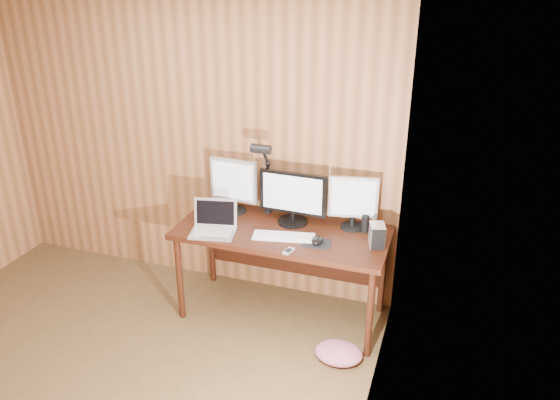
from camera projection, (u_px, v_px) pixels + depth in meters
The scene contains 14 objects.
room_shell at pixel (6, 254), 2.75m from camera, with size 4.00×4.00×4.00m.
desk at pixel (285, 240), 4.21m from camera, with size 1.60×0.70×0.75m.
monitor_center at pixel (293, 197), 4.13m from camera, with size 0.53×0.23×0.41m.
monitor_left at pixel (234, 184), 4.31m from camera, with size 0.39×0.19×0.44m.
monitor_right at pixel (353, 201), 4.05m from camera, with size 0.36×0.17×0.41m.
laptop at pixel (214, 224), 4.06m from camera, with size 0.37×0.31×0.23m.
keyboard at pixel (284, 236), 3.98m from camera, with size 0.47×0.22×0.02m.
mousepad at pixel (317, 243), 3.91m from camera, with size 0.20×0.16×0.00m, color black.
mouse at pixel (317, 240), 3.90m from camera, with size 0.08×0.12×0.04m, color black.
hard_drive at pixel (377, 235), 3.85m from camera, with size 0.14×0.17×0.16m.
phone at pixel (288, 251), 3.79m from camera, with size 0.07×0.11×0.01m.
speaker at pixel (365, 224), 4.05m from camera, with size 0.05×0.05×0.13m, color black.
desk_lamp at pixel (264, 168), 4.16m from camera, with size 0.15×0.22×0.66m.
fabric_pile at pixel (339, 353), 3.87m from camera, with size 0.34×0.28×0.11m, color #B3566F, non-canonical shape.
Camera 1 is at (2.08, -1.85, 2.60)m, focal length 35.00 mm.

